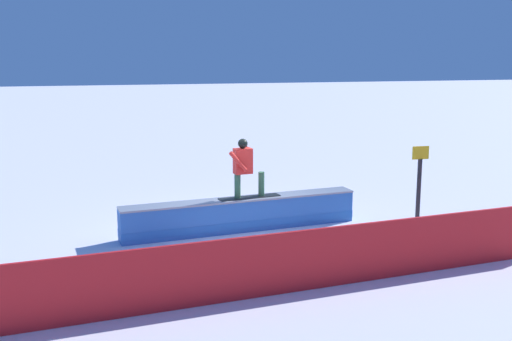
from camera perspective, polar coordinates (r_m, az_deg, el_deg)
name	(u,v)px	position (r m, az deg, el deg)	size (l,w,h in m)	color
ground_plane	(241,230)	(14.31, -1.36, -5.49)	(120.00, 120.00, 0.00)	white
grind_box	(241,216)	(14.21, -1.37, -4.17)	(5.54, 1.19, 0.76)	blue
snowboarder	(245,166)	(13.98, -1.06, 0.38)	(1.47, 0.54, 1.36)	black
safety_fence	(291,262)	(10.64, 3.20, -8.40)	(11.04, 0.06, 1.07)	red
trail_marker	(419,184)	(14.76, 14.73, -1.23)	(0.40, 0.10, 1.91)	#262628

